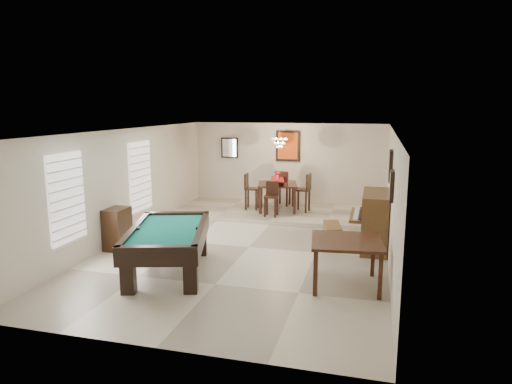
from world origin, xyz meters
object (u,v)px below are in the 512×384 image
at_px(apothecary_chest, 117,229).
at_px(dining_table, 277,195).
at_px(upright_piano, 368,220).
at_px(dining_chair_north, 283,188).
at_px(chandelier, 280,139).
at_px(piano_bench, 332,235).
at_px(dining_chair_east, 302,193).
at_px(dining_chair_west, 252,191).
at_px(square_table, 346,263).
at_px(flower_vase, 277,175).
at_px(pool_table, 169,251).
at_px(dining_chair_south, 271,199).

xyz_separation_m(apothecary_chest, dining_table, (2.71, 4.12, 0.12)).
bearing_deg(upright_piano, dining_chair_north, 127.69).
bearing_deg(chandelier, piano_bench, -55.53).
bearing_deg(dining_chair_east, dining_chair_west, -80.50).
height_order(apothecary_chest, dining_table, dining_table).
distance_m(square_table, dining_chair_west, 5.82).
distance_m(piano_bench, flower_vase, 3.38).
relative_size(piano_bench, apothecary_chest, 0.97).
xyz_separation_m(dining_table, dining_chair_north, (0.04, 0.71, 0.08)).
bearing_deg(dining_table, dining_chair_west, -178.30).
relative_size(square_table, dining_table, 1.09).
bearing_deg(dining_chair_north, dining_chair_west, 48.61).
height_order(upright_piano, piano_bench, upright_piano).
xyz_separation_m(pool_table, dining_chair_south, (0.99, 4.38, 0.18)).
height_order(square_table, flower_vase, flower_vase).
distance_m(piano_bench, dining_chair_west, 3.74).
relative_size(pool_table, apothecary_chest, 2.74).
bearing_deg(dining_chair_north, dining_chair_south, 94.17).
bearing_deg(chandelier, dining_table, 135.49).
bearing_deg(square_table, dining_table, 114.89).
bearing_deg(piano_bench, dining_chair_south, 134.39).
bearing_deg(square_table, chandelier, 114.56).
relative_size(square_table, apothecary_chest, 1.31).
bearing_deg(dining_chair_north, flower_vase, 92.91).
relative_size(flower_vase, dining_chair_east, 0.22).
xyz_separation_m(piano_bench, flower_vase, (-1.85, 2.67, 0.91)).
xyz_separation_m(pool_table, square_table, (3.30, 0.18, -0.00)).
relative_size(pool_table, dining_chair_north, 2.33).
bearing_deg(dining_table, dining_chair_south, -90.59).
distance_m(dining_table, chandelier, 1.62).
relative_size(dining_chair_south, dining_chair_east, 0.86).
distance_m(apothecary_chest, dining_chair_east, 5.39).
bearing_deg(square_table, upright_piano, 82.29).
bearing_deg(square_table, dining_chair_west, 121.73).
bearing_deg(pool_table, square_table, -13.47).
relative_size(dining_table, chandelier, 1.84).
xyz_separation_m(pool_table, apothecary_chest, (-1.72, 1.02, 0.04)).
relative_size(square_table, dining_chair_north, 1.12).
bearing_deg(chandelier, dining_chair_south, -95.82).
distance_m(flower_vase, dining_chair_west, 0.91).
xyz_separation_m(piano_bench, dining_chair_west, (-2.61, 2.65, 0.40)).
distance_m(square_table, flower_vase, 5.52).
bearing_deg(dining_chair_south, upright_piano, -36.83).
distance_m(pool_table, square_table, 3.30).
bearing_deg(square_table, dining_chair_north, 111.79).
bearing_deg(dining_chair_south, dining_chair_north, 86.82).
bearing_deg(upright_piano, flower_vase, 134.82).
distance_m(pool_table, dining_chair_east, 5.45).
distance_m(pool_table, apothecary_chest, 2.00).
bearing_deg(dining_chair_south, dining_chair_east, 45.84).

